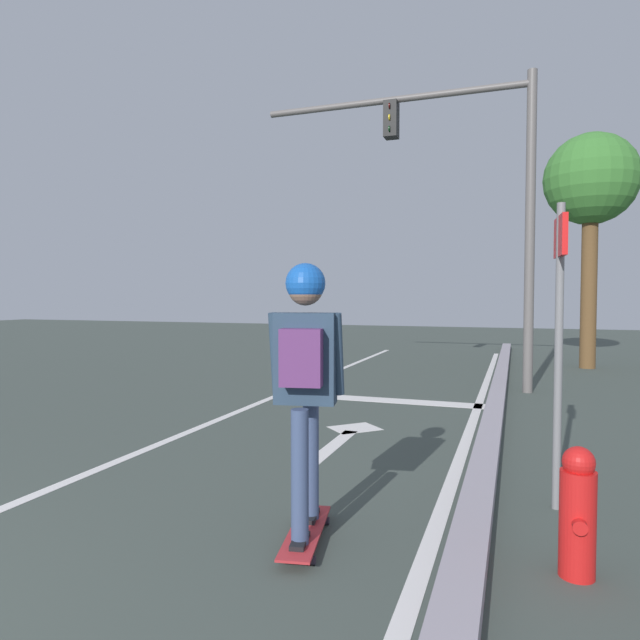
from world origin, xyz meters
TOP-DOWN VIEW (x-y plane):
  - lane_line_center at (-0.14, 6.00)m, footprint 0.12×20.00m
  - lane_line_curbside at (3.01, 6.00)m, footprint 0.12×20.00m
  - stop_bar at (1.51, 8.00)m, footprint 3.30×0.40m
  - lane_arrow_stem at (1.67, 5.22)m, footprint 0.16×1.40m
  - lane_arrow_head at (1.67, 6.07)m, footprint 0.71×0.71m
  - curb_strip at (3.26, 6.00)m, footprint 0.24×24.00m
  - skateboard at (2.23, 2.94)m, footprint 0.37×0.89m
  - skater at (2.24, 2.93)m, footprint 0.47×0.64m
  - traffic_signal_mast at (2.66, 9.50)m, footprint 4.80×0.34m
  - street_sign_post at (3.82, 4.12)m, footprint 0.07×0.44m
  - fire_hydrant at (3.86, 3.05)m, footprint 0.20×0.30m
  - roadside_tree at (5.06, 13.35)m, footprint 2.02×2.02m

SIDE VIEW (x-z plane):
  - lane_line_center at x=-0.14m, z-range 0.00..0.01m
  - lane_line_curbside at x=3.01m, z-range 0.00..0.01m
  - stop_bar at x=1.51m, z-range 0.00..0.01m
  - lane_arrow_stem at x=1.67m, z-range 0.00..0.01m
  - lane_arrow_head at x=1.67m, z-range 0.00..0.01m
  - skateboard at x=2.23m, z-range 0.03..0.11m
  - curb_strip at x=3.26m, z-range 0.00..0.14m
  - fire_hydrant at x=3.86m, z-range 0.00..0.75m
  - skater at x=2.24m, z-range 0.33..2.07m
  - street_sign_post at x=3.82m, z-range 0.35..2.66m
  - traffic_signal_mast at x=2.66m, z-range 1.04..6.40m
  - roadside_tree at x=5.06m, z-range 1.50..6.75m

